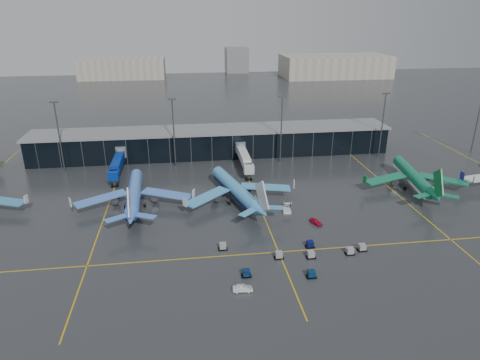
{
  "coord_description": "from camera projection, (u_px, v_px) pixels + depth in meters",
  "views": [
    {
      "loc": [
        -11.36,
        -102.65,
        54.95
      ],
      "look_at": [
        5.0,
        18.0,
        6.0
      ],
      "focal_mm": 32.0,
      "sensor_mm": 36.0,
      "label": 1
    }
  ],
  "objects": [
    {
      "name": "mobile_airstair",
      "position": [
        287.0,
        209.0,
        124.03
      ],
      "size": [
        2.47,
        3.38,
        3.45
      ],
      "rotation": [
        0.0,
        0.0,
        -0.09
      ],
      "color": "silver",
      "rests_on": "ground"
    },
    {
      "name": "baggage_carts",
      "position": [
        299.0,
        256.0,
        100.84
      ],
      "size": [
        35.83,
        15.82,
        1.7
      ],
      "color": "black",
      "rests_on": "ground"
    },
    {
      "name": "airliner_aer_lingus",
      "position": [
        414.0,
        169.0,
        139.21
      ],
      "size": [
        41.5,
        45.63,
        12.48
      ],
      "primitive_type": null,
      "rotation": [
        0.0,
        0.0,
        -0.15
      ],
      "color": "#0D744D",
      "rests_on": "ground"
    },
    {
      "name": "terminal_pier",
      "position": [
        213.0,
        141.0,
        171.27
      ],
      "size": [
        142.0,
        17.0,
        10.7
      ],
      "color": "black",
      "rests_on": "ground"
    },
    {
      "name": "airliner_arkefly",
      "position": [
        134.0,
        186.0,
        126.32
      ],
      "size": [
        37.86,
        42.64,
        12.62
      ],
      "primitive_type": null,
      "rotation": [
        0.0,
        0.0,
        0.04
      ],
      "color": "#457DE5",
      "rests_on": "ground"
    },
    {
      "name": "flood_masts",
      "position": [
        228.0,
        128.0,
        157.73
      ],
      "size": [
        203.0,
        0.5,
        25.5
      ],
      "color": "#595B60",
      "rests_on": "ground"
    },
    {
      "name": "taxi_lines",
      "position": [
        260.0,
        207.0,
        127.29
      ],
      "size": [
        220.0,
        120.0,
        0.02
      ],
      "color": "gold",
      "rests_on": "ground"
    },
    {
      "name": "airliner_klm_near",
      "position": [
        235.0,
        181.0,
        129.27
      ],
      "size": [
        45.9,
        49.45,
        12.73
      ],
      "primitive_type": null,
      "rotation": [
        0.0,
        0.0,
        0.26
      ],
      "color": "#429BD9",
      "rests_on": "ground"
    },
    {
      "name": "jet_bridges",
      "position": [
        118.0,
        163.0,
        149.75
      ],
      "size": [
        94.0,
        27.5,
        7.2
      ],
      "color": "#595B60",
      "rests_on": "ground"
    },
    {
      "name": "service_van_white",
      "position": [
        243.0,
        288.0,
        89.14
      ],
      "size": [
        4.25,
        1.72,
        1.37
      ],
      "primitive_type": "imported",
      "rotation": [
        0.0,
        0.0,
        1.5
      ],
      "color": "silver",
      "rests_on": "ground"
    },
    {
      "name": "service_van_red",
      "position": [
        316.0,
        222.0,
        117.05
      ],
      "size": [
        3.19,
        4.39,
        1.39
      ],
      "primitive_type": "imported",
      "rotation": [
        0.0,
        0.0,
        0.43
      ],
      "color": "#B10D2B",
      "rests_on": "ground"
    },
    {
      "name": "ground",
      "position": [
        231.0,
        226.0,
        116.29
      ],
      "size": [
        600.0,
        600.0,
        0.0
      ],
      "primitive_type": "plane",
      "color": "#282B2D",
      "rests_on": "ground"
    },
    {
      "name": "distant_hangars",
      "position": [
        252.0,
        66.0,
        367.55
      ],
      "size": [
        260.0,
        71.0,
        22.0
      ],
      "color": "#B2AD99",
      "rests_on": "ground"
    }
  ]
}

